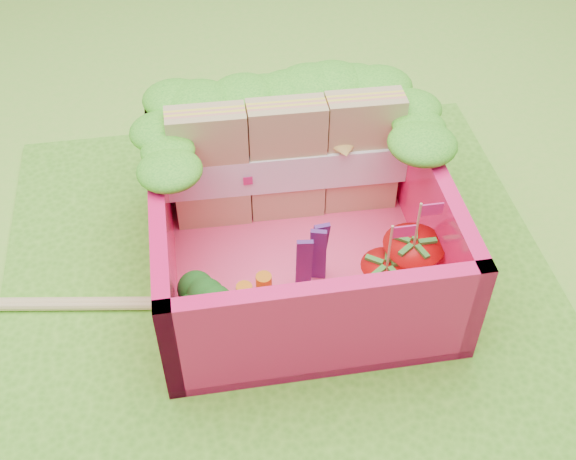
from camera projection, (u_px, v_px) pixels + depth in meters
The scene contains 13 objects.
ground at pixel (281, 289), 3.42m from camera, with size 14.00×14.00×0.00m, color #84D93D.
placemat at pixel (281, 287), 3.41m from camera, with size 2.60×2.60×0.03m, color #57AD27.
bento_floor at pixel (298, 262), 3.47m from camera, with size 1.30×1.30×0.05m, color #FF4173.
bento_box at pixel (299, 225), 3.29m from camera, with size 1.30×1.30×0.55m.
lettuce_ruffle at pixel (282, 105), 3.40m from camera, with size 1.43×0.77×0.11m.
sandwich_stack at pixel (288, 161), 3.48m from camera, with size 1.17×0.20×0.64m.
broccoli at pixel (209, 303), 3.04m from camera, with size 0.33×0.33×0.24m.
carrot_sticks at pixel (255, 301), 3.10m from camera, with size 0.16×0.12×0.26m.
purple_wedges at pixel (314, 256), 3.20m from camera, with size 0.15×0.11×0.38m.
strawberry_left at pixel (385, 282), 3.18m from camera, with size 0.23×0.23×0.47m.
strawberry_right at pixel (411, 265), 3.23m from camera, with size 0.27×0.27×0.51m.
snap_peas at pixel (377, 284), 3.30m from camera, with size 0.61×0.58×0.05m.
chopsticks at pixel (55, 304), 3.29m from camera, with size 2.46×0.43×0.04m.
Camera 1 is at (-0.33, -2.21, 2.60)m, focal length 45.00 mm.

